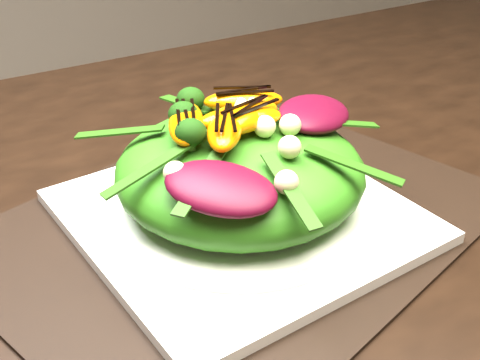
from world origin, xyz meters
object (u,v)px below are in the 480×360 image
plate_base (240,216)px  salad_bowl (240,203)px  orange_segment (226,113)px  dining_table (396,181)px  lettuce_mound (240,170)px  placemat (240,222)px

plate_base → salad_bowl: (0.00, 0.00, 0.01)m
salad_bowl → orange_segment: 0.08m
salad_bowl → orange_segment: orange_segment is taller
salad_bowl → orange_segment: bearing=93.0°
dining_table → lettuce_mound: dining_table is taller
placemat → salad_bowl: size_ratio=1.95×
orange_segment → lettuce_mound: bearing=-87.0°
plate_base → salad_bowl: salad_bowl is taller
lettuce_mound → orange_segment: (-0.00, 0.02, 0.05)m
dining_table → orange_segment: 0.23m
placemat → dining_table: bearing=3.1°
plate_base → lettuce_mound: lettuce_mound is taller
placemat → lettuce_mound: 0.05m
salad_bowl → placemat: bearing=0.0°
plate_base → lettuce_mound: (0.00, 0.00, 0.05)m
salad_bowl → lettuce_mound: size_ratio=1.05×
salad_bowl → orange_segment: size_ratio=3.19×
dining_table → lettuce_mound: size_ratio=7.50×
lettuce_mound → orange_segment: size_ratio=3.03×
dining_table → salad_bowl: (-0.20, -0.01, 0.04)m
dining_table → salad_bowl: 0.20m
plate_base → orange_segment: bearing=93.0°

